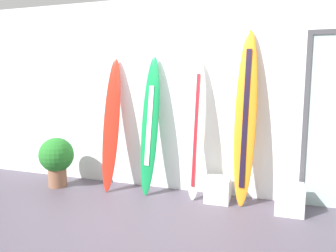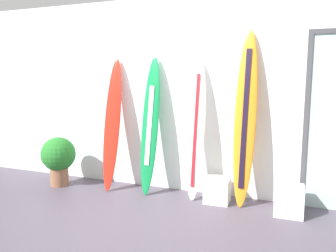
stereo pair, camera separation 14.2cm
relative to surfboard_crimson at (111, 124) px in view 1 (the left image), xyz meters
The scene contains 9 objects.
ground 1.65m from the surfboard_crimson, 45.26° to the right, with size 8.00×8.00×0.04m, color #4E4653.
wall_back 1.08m from the surfboard_crimson, 21.27° to the left, with size 7.20×0.20×2.80m, color white.
surfboard_crimson is the anchor object (origin of this frame).
surfboard_emerald 0.61m from the surfboard_crimson, ahead, with size 0.27×0.42×1.97m.
surfboard_ivory 1.28m from the surfboard_crimson, ahead, with size 0.26×0.39×1.91m.
surfboard_sunset 1.95m from the surfboard_crimson, ahead, with size 0.30×0.42×2.28m.
display_block_left 2.65m from the surfboard_crimson, ahead, with size 0.34×0.34×0.36m.
display_block_center 1.81m from the surfboard_crimson, ahead, with size 0.34×0.34×0.32m.
potted_plant 1.01m from the surfboard_crimson, 165.48° to the right, with size 0.52×0.52×0.76m.
Camera 1 is at (1.47, -3.38, 1.66)m, focal length 35.47 mm.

